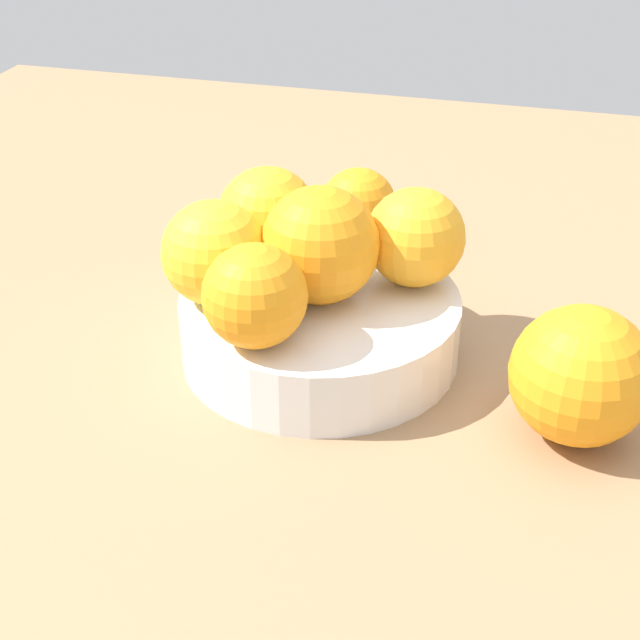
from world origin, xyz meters
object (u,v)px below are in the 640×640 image
(orange_in_bowl_0, at_px, (320,246))
(orange_loose_0, at_px, (358,206))
(fruit_bowl, at_px, (320,327))
(orange_in_bowl_4, at_px, (268,217))
(orange_in_bowl_3, at_px, (255,296))
(orange_loose_1, at_px, (581,376))
(orange_in_bowl_2, at_px, (214,253))
(orange_in_bowl_1, at_px, (415,237))

(orange_in_bowl_0, xyz_separation_m, orange_loose_0, (0.01, -0.17, -0.05))
(fruit_bowl, xyz_separation_m, orange_in_bowl_4, (0.05, -0.04, 0.06))
(orange_in_bowl_3, relative_size, orange_loose_1, 0.76)
(fruit_bowl, distance_m, orange_loose_0, 0.17)
(orange_loose_0, height_order, orange_loose_1, orange_loose_1)
(orange_in_bowl_0, relative_size, orange_in_bowl_2, 1.12)
(orange_in_bowl_2, relative_size, orange_in_bowl_4, 0.99)
(fruit_bowl, relative_size, orange_in_bowl_4, 2.70)
(orange_in_bowl_3, bearing_deg, orange_loose_1, -174.86)
(orange_in_bowl_1, bearing_deg, orange_loose_0, -63.20)
(fruit_bowl, distance_m, orange_in_bowl_0, 0.06)
(orange_in_bowl_2, height_order, orange_loose_0, orange_in_bowl_2)
(fruit_bowl, height_order, orange_in_bowl_2, orange_in_bowl_2)
(orange_loose_0, bearing_deg, orange_in_bowl_3, 87.72)
(orange_in_bowl_1, height_order, orange_loose_1, orange_in_bowl_1)
(orange_in_bowl_0, height_order, orange_in_bowl_4, orange_in_bowl_0)
(orange_in_bowl_1, bearing_deg, orange_loose_1, 144.32)
(orange_in_bowl_1, xyz_separation_m, orange_in_bowl_2, (0.12, 0.06, 0.00))
(orange_loose_1, bearing_deg, fruit_bowl, -14.84)
(orange_in_bowl_2, bearing_deg, orange_loose_0, -104.58)
(orange_in_bowl_0, bearing_deg, fruit_bowl, -76.06)
(orange_in_bowl_1, bearing_deg, orange_in_bowl_3, 51.46)
(fruit_bowl, height_order, orange_loose_0, orange_loose_0)
(orange_in_bowl_4, bearing_deg, orange_in_bowl_3, 103.47)
(orange_in_bowl_4, bearing_deg, orange_loose_0, -104.02)
(orange_in_bowl_0, distance_m, orange_in_bowl_3, 0.06)
(orange_in_bowl_4, bearing_deg, orange_in_bowl_0, 139.78)
(orange_in_bowl_0, height_order, orange_in_bowl_1, orange_in_bowl_0)
(fruit_bowl, distance_m, orange_in_bowl_1, 0.09)
(orange_in_bowl_0, bearing_deg, orange_in_bowl_2, 16.04)
(orange_in_bowl_4, xyz_separation_m, orange_loose_0, (-0.03, -0.13, -0.05))
(orange_loose_0, bearing_deg, orange_in_bowl_2, 75.42)
(orange_in_bowl_3, xyz_separation_m, orange_in_bowl_4, (0.02, -0.10, 0.00))
(orange_in_bowl_3, bearing_deg, orange_in_bowl_0, -111.37)
(fruit_bowl, height_order, orange_in_bowl_3, orange_in_bowl_3)
(orange_in_bowl_2, xyz_separation_m, orange_in_bowl_3, (-0.04, 0.04, -0.00))
(orange_loose_1, bearing_deg, orange_loose_0, -50.11)
(orange_in_bowl_2, bearing_deg, orange_in_bowl_4, -105.85)
(orange_in_bowl_2, bearing_deg, orange_in_bowl_0, -163.96)
(orange_in_bowl_1, height_order, orange_loose_0, orange_in_bowl_1)
(fruit_bowl, distance_m, orange_in_bowl_3, 0.08)
(fruit_bowl, distance_m, orange_in_bowl_4, 0.08)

